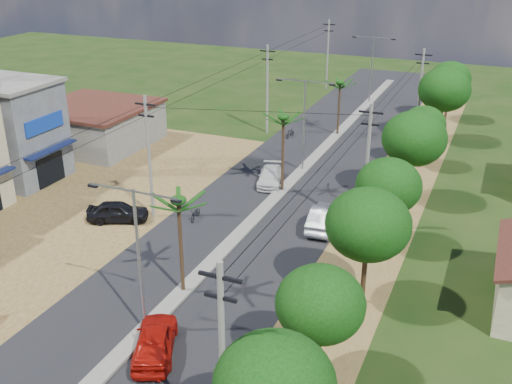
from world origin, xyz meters
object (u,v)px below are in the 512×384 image
car_silver_mid (324,218)px  car_parked_dark (118,212)px  car_red_near (155,341)px  car_white_far (270,177)px

car_silver_mid → car_parked_dark: (-13.90, -4.74, -0.07)m
car_red_near → car_silver_mid: bearing=-126.2°
car_parked_dark → car_silver_mid: bearing=-95.6°
car_white_far → car_red_near: bearing=-97.9°
car_red_near → car_white_far: car_red_near is taller
car_white_far → car_parked_dark: car_parked_dark is taller
car_red_near → car_parked_dark: size_ratio=1.08×
car_red_near → car_silver_mid: (3.50, 16.47, 0.01)m
car_red_near → car_parked_dark: bearing=-72.7°
car_red_near → car_parked_dark: (-10.40, 11.73, -0.06)m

